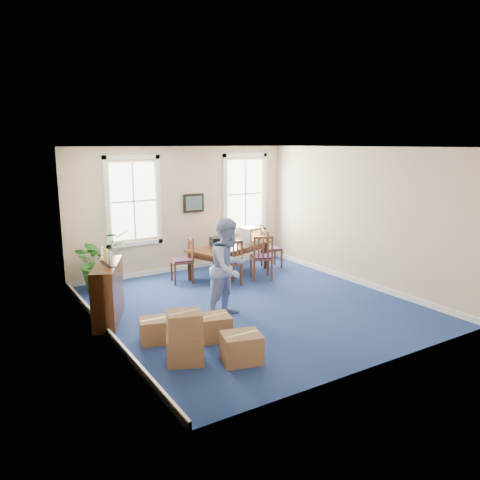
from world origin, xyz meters
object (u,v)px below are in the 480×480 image
man (229,268)px  potted_plant (100,260)px  credenza (108,293)px  crt_tv (250,235)px  conference_table (229,260)px  cardboard_boxes (194,331)px  chair_near_left (229,262)px

man → potted_plant: size_ratio=1.40×
credenza → crt_tv: bearing=45.7°
conference_table → credenza: 3.87m
man → cardboard_boxes: man is taller
conference_table → cardboard_boxes: (-2.85, -3.76, 0.04)m
crt_tv → chair_near_left: 1.44m
chair_near_left → credenza: bearing=17.9°
chair_near_left → man: size_ratio=0.57×
credenza → potted_plant: potted_plant is taller
conference_table → chair_near_left: (-0.46, -0.76, 0.17)m
man → conference_table: bearing=39.1°
chair_near_left → cardboard_boxes: (-2.39, -3.00, -0.12)m
chair_near_left → credenza: 3.18m
conference_table → credenza: size_ratio=1.60×
chair_near_left → potted_plant: size_ratio=0.80×
potted_plant → cardboard_boxes: bearing=-86.4°
conference_table → man: size_ratio=1.17×
crt_tv → credenza: (-4.20, -1.60, -0.40)m
conference_table → credenza: credenza is taller
crt_tv → cardboard_boxes: size_ratio=0.31×
crt_tv → cardboard_boxes: (-3.51, -3.81, -0.53)m
crt_tv → man: size_ratio=0.24×
crt_tv → cardboard_boxes: 5.21m
crt_tv → cardboard_boxes: crt_tv is taller
potted_plant → cardboard_boxes: 4.22m
chair_near_left → man: (-1.05, -1.76, 0.41)m
conference_table → potted_plant: (-3.12, 0.44, 0.30)m
chair_near_left → man: 2.09m
chair_near_left → cardboard_boxes: size_ratio=0.73×
potted_plant → cardboard_boxes: size_ratio=0.92×
conference_table → cardboard_boxes: bearing=-147.1°
crt_tv → chair_near_left: bearing=-157.3°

